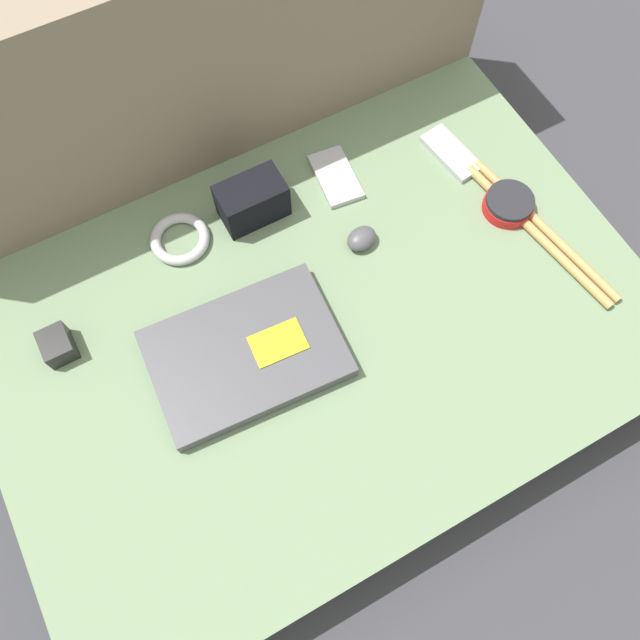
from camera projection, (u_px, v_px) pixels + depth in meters
ground_plane at (320, 354)px, 1.23m from camera, size 8.00×8.00×0.00m
couch_seat at (320, 340)px, 1.16m from camera, size 1.15×0.79×0.15m
couch_backrest at (191, 79)px, 1.14m from camera, size 1.15×0.20×0.56m
laptop at (246, 354)px, 1.05m from camera, size 0.33×0.24×0.03m
computer_mouse at (361, 238)px, 1.13m from camera, size 0.07×0.05×0.03m
speaker_puck at (509, 204)px, 1.16m from camera, size 0.09×0.09×0.03m
phone_silver at (451, 153)px, 1.22m from camera, size 0.07×0.14×0.01m
phone_black at (336, 177)px, 1.20m from camera, size 0.08×0.13×0.01m
camera_pouch at (253, 200)px, 1.14m from camera, size 0.12×0.07×0.08m
charger_brick at (57, 345)px, 1.05m from camera, size 0.05×0.06×0.04m
cable_coil at (180, 239)px, 1.14m from camera, size 0.11×0.11×0.02m
drumstick_pair at (540, 231)px, 1.15m from camera, size 0.09×0.37×0.02m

